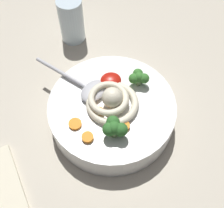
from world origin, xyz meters
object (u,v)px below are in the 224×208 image
(noodle_pile, at_px, (111,101))
(soup_bowl, at_px, (112,112))
(soup_spoon, at_px, (88,88))
(drinking_glass, at_px, (71,20))

(noodle_pile, bearing_deg, soup_bowl, -143.94)
(soup_spoon, relative_size, drinking_glass, 1.31)
(noodle_pile, relative_size, soup_spoon, 0.76)
(soup_bowl, relative_size, soup_spoon, 1.72)
(soup_bowl, bearing_deg, drinking_glass, -77.16)
(soup_bowl, distance_m, soup_spoon, 0.07)
(soup_bowl, relative_size, drinking_glass, 2.25)
(noodle_pile, height_order, drinking_glass, drinking_glass)
(soup_spoon, bearing_deg, drinking_glass, -42.00)
(drinking_glass, bearing_deg, soup_bowl, 102.84)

